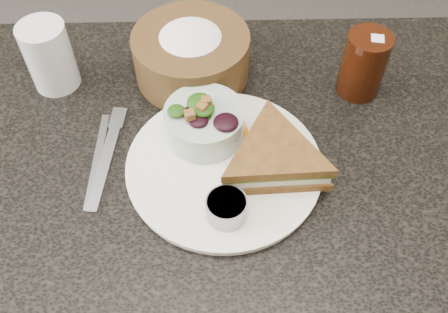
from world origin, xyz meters
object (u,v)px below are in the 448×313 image
at_px(salad_bowl, 204,119).
at_px(cola_glass, 364,62).
at_px(bread_basket, 191,49).
at_px(water_glass, 49,56).
at_px(dinner_plate, 224,166).
at_px(dressing_ramekin, 226,208).
at_px(dining_table, 218,271).
at_px(sandwich, 274,158).

bearing_deg(salad_bowl, cola_glass, 21.99).
xyz_separation_m(bread_basket, water_glass, (-0.23, -0.02, 0.00)).
xyz_separation_m(dinner_plate, dressing_ramekin, (0.00, -0.09, 0.02)).
relative_size(dining_table, dressing_ramekin, 17.59).
height_order(cola_glass, water_glass, cola_glass).
distance_m(dinner_plate, cola_glass, 0.29).
bearing_deg(bread_basket, salad_bowl, -81.55).
bearing_deg(water_glass, cola_glass, -3.24).
distance_m(dinner_plate, water_glass, 0.35).
bearing_deg(dining_table, sandwich, -9.41).
height_order(dressing_ramekin, water_glass, water_glass).
distance_m(dining_table, bread_basket, 0.48).
distance_m(dining_table, cola_glass, 0.52).
relative_size(sandwich, salad_bowl, 1.51).
relative_size(dinner_plate, water_glass, 2.47).
bearing_deg(bread_basket, dining_table, -79.49).
relative_size(dining_table, water_glass, 8.56).
height_order(sandwich, dressing_ramekin, sandwich).
height_order(sandwich, bread_basket, bread_basket).
height_order(dinner_plate, dressing_ramekin, dressing_ramekin).
relative_size(dining_table, bread_basket, 5.10).
bearing_deg(dinner_plate, cola_glass, 35.28).
height_order(dining_table, bread_basket, bread_basket).
relative_size(sandwich, water_glass, 1.58).
distance_m(sandwich, water_glass, 0.41).
relative_size(sandwich, cola_glass, 1.49).
height_order(salad_bowl, water_glass, water_glass).
relative_size(dressing_ramekin, water_glass, 0.49).
bearing_deg(dressing_ramekin, dinner_plate, 90.84).
relative_size(salad_bowl, water_glass, 1.05).
bearing_deg(sandwich, dining_table, 168.12).
xyz_separation_m(cola_glass, water_glass, (-0.51, 0.03, -0.00)).
relative_size(cola_glass, water_glass, 1.06).
xyz_separation_m(dinner_plate, sandwich, (0.07, -0.01, 0.03)).
xyz_separation_m(dinner_plate, bread_basket, (-0.05, 0.21, 0.05)).
xyz_separation_m(dressing_ramekin, bread_basket, (-0.05, 0.30, 0.03)).
relative_size(dinner_plate, dressing_ramekin, 5.07).
bearing_deg(dressing_ramekin, salad_bowl, 101.39).
xyz_separation_m(dining_table, dressing_ramekin, (0.01, -0.09, 0.40)).
bearing_deg(salad_bowl, dining_table, -73.94).
height_order(dining_table, sandwich, sandwich).
bearing_deg(bread_basket, sandwich, -60.58).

